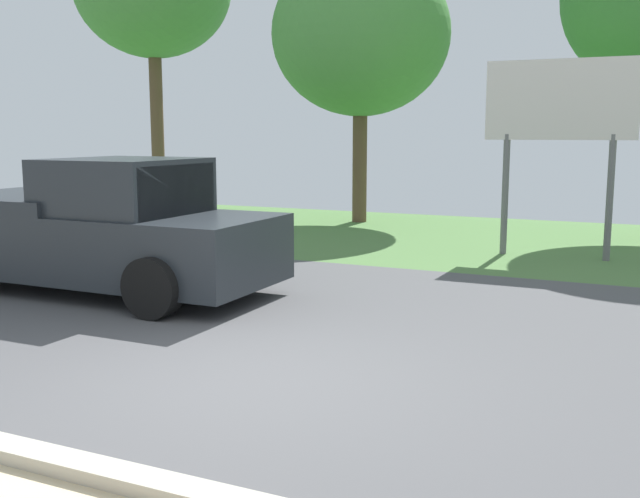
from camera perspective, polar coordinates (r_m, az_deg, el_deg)
name	(u,v)px	position (r m, az deg, el deg)	size (l,w,h in m)	color
ground_plane	(359,315)	(9.37, 3.04, -5.12)	(40.00, 22.00, 0.20)	#4C4C4F
pickup_truck	(100,230)	(10.87, -16.66, 1.42)	(5.20, 2.28, 1.88)	#23282D
roadside_billboard	(560,114)	(13.84, 18.04, 9.87)	(2.60, 0.12, 3.50)	slate
tree_left_far	(361,35)	(18.72, 3.17, 16.19)	(4.35, 4.35, 6.57)	brown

